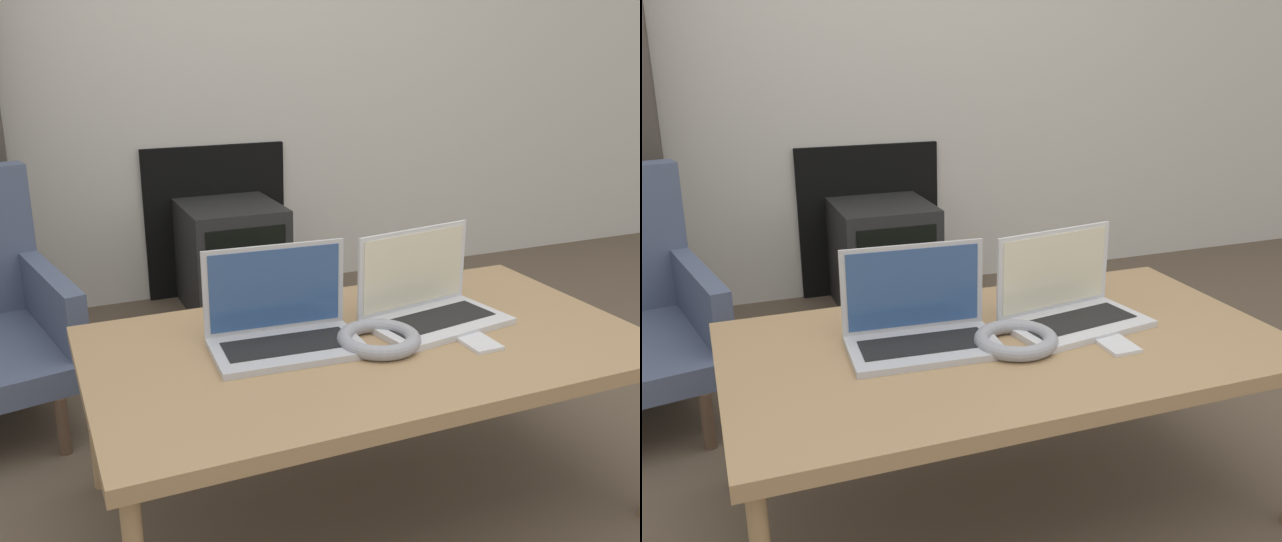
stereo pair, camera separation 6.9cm
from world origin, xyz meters
TOP-DOWN VIEW (x-y plane):
  - wall_back at (0.00, 2.12)m, footprint 7.00×0.08m
  - table at (0.00, 0.35)m, footprint 1.33×0.75m
  - laptop_left at (-0.20, 0.40)m, footprint 0.36×0.23m
  - laptop_right at (0.20, 0.40)m, footprint 0.38×0.26m
  - headphones at (0.01, 0.31)m, footprint 0.20×0.20m
  - phone at (0.23, 0.23)m, footprint 0.07×0.13m
  - tv at (0.09, 1.85)m, footprint 0.41×0.45m

SIDE VIEW (x-z plane):
  - tv at x=0.09m, z-range 0.00..0.47m
  - table at x=0.00m, z-range 0.20..0.65m
  - phone at x=0.23m, z-range 0.45..0.46m
  - headphones at x=0.01m, z-range 0.45..0.49m
  - laptop_left at x=-0.20m, z-range 0.39..0.62m
  - laptop_right at x=0.20m, z-range 0.39..0.62m
  - wall_back at x=0.00m, z-range -0.01..2.59m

